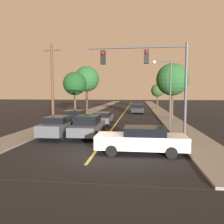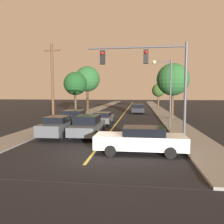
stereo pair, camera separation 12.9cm
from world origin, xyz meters
The scene contains 17 objects.
ground_plane centered at (0.00, 0.00, 0.00)m, with size 200.00×200.00×0.00m, color black.
road_surface centered at (0.00, 36.00, 0.01)m, with size 10.11×80.00×0.01m.
sidewalk_left centered at (-6.31, 36.00, 0.06)m, with size 2.50×80.00×0.12m.
sidewalk_right centered at (6.31, 36.00, 0.06)m, with size 2.50×80.00×0.12m.
car_near_lane_front centered at (-1.42, 4.67, 0.84)m, with size 2.01×5.01×1.64m.
car_near_lane_second centered at (-1.42, 11.39, 0.69)m, with size 2.08×4.38×1.30m.
car_outer_lane_front centered at (-3.64, 4.33, 0.83)m, with size 1.88×4.60×1.59m.
car_outer_lane_second centered at (-3.64, 8.56, 0.85)m, with size 2.07×4.75×1.72m.
car_far_oncoming centered at (2.28, 24.29, 0.78)m, with size 2.10×3.87×1.55m.
car_crossing_right centered at (2.60, 0.40, 0.76)m, with size 4.97×1.88×1.47m.
traffic_signal_mast centered at (3.35, 3.12, 4.81)m, with size 6.50×0.42×6.46m.
streetlamp_right centered at (4.95, 9.62, 4.24)m, with size 1.82×0.36×6.32m.
utility_pole_left centered at (-5.66, 8.25, 4.18)m, with size 1.60×0.24×7.79m.
tree_left_near centered at (-6.59, 25.99, 5.79)m, with size 4.39×4.39×7.89m.
tree_left_far centered at (-6.82, 19.49, 4.70)m, with size 3.37×3.37×6.29m.
tree_right_near centered at (6.57, 16.32, 5.00)m, with size 4.00×4.00×6.90m.
tree_right_far centered at (6.55, 36.79, 3.92)m, with size 2.81×2.81×5.24m.
Camera 2 is at (2.51, -11.59, 3.32)m, focal length 35.00 mm.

